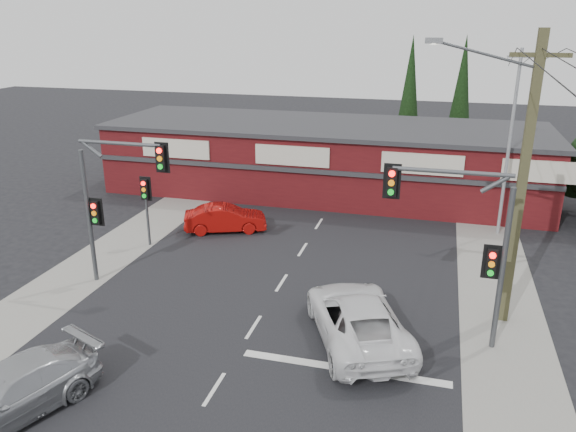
% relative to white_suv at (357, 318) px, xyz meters
% --- Properties ---
extents(ground, '(120.00, 120.00, 0.00)m').
position_rel_white_suv_xyz_m(ground, '(-3.61, -0.29, -0.81)').
color(ground, black).
rests_on(ground, ground).
extents(road_strip, '(14.00, 70.00, 0.01)m').
position_rel_white_suv_xyz_m(road_strip, '(-3.61, 4.71, -0.80)').
color(road_strip, black).
rests_on(road_strip, ground).
extents(verge_left, '(3.00, 70.00, 0.02)m').
position_rel_white_suv_xyz_m(verge_left, '(-12.11, 4.71, -0.80)').
color(verge_left, gray).
rests_on(verge_left, ground).
extents(verge_right, '(3.00, 70.00, 0.02)m').
position_rel_white_suv_xyz_m(verge_right, '(4.89, 4.71, -0.80)').
color(verge_right, gray).
rests_on(verge_right, ground).
extents(stop_line, '(6.50, 0.35, 0.01)m').
position_rel_white_suv_xyz_m(stop_line, '(-0.11, -1.79, -0.79)').
color(stop_line, silver).
rests_on(stop_line, ground).
extents(white_suv, '(4.75, 6.39, 1.61)m').
position_rel_white_suv_xyz_m(white_suv, '(0.00, 0.00, 0.00)').
color(white_suv, white).
rests_on(white_suv, ground).
extents(silver_suv, '(3.81, 5.40, 1.45)m').
position_rel_white_suv_xyz_m(silver_suv, '(-8.50, -6.29, -0.08)').
color(silver_suv, '#ACAFB1').
rests_on(silver_suv, ground).
extents(red_sedan, '(4.34, 2.82, 1.35)m').
position_rel_white_suv_xyz_m(red_sedan, '(-7.99, 8.44, -0.13)').
color(red_sedan, '#9D0C09').
rests_on(red_sedan, ground).
extents(lane_dashes, '(0.12, 41.42, 0.01)m').
position_rel_white_suv_xyz_m(lane_dashes, '(-3.61, 1.62, -0.79)').
color(lane_dashes, silver).
rests_on(lane_dashes, ground).
extents(shop_building, '(27.30, 8.40, 4.22)m').
position_rel_white_suv_xyz_m(shop_building, '(-4.60, 16.70, 1.33)').
color(shop_building, '#430D10').
rests_on(shop_building, ground).
extents(conifer_near, '(1.80, 1.80, 9.25)m').
position_rel_white_suv_xyz_m(conifer_near, '(-0.11, 23.71, 4.67)').
color(conifer_near, '#2D2116').
rests_on(conifer_near, ground).
extents(conifer_far, '(1.80, 1.80, 9.25)m').
position_rel_white_suv_xyz_m(conifer_far, '(3.39, 25.71, 4.67)').
color(conifer_far, '#2D2116').
rests_on(conifer_far, ground).
extents(traffic_mast_left, '(3.77, 0.27, 5.97)m').
position_rel_white_suv_xyz_m(traffic_mast_left, '(-10.03, 1.71, 3.12)').
color(traffic_mast_left, '#47494C').
rests_on(traffic_mast_left, ground).
extents(traffic_mast_right, '(3.96, 0.27, 5.97)m').
position_rel_white_suv_xyz_m(traffic_mast_right, '(3.26, 0.71, 3.14)').
color(traffic_mast_right, '#47494C').
rests_on(traffic_mast_right, ground).
extents(pedestal_signal, '(0.55, 0.27, 3.38)m').
position_rel_white_suv_xyz_m(pedestal_signal, '(-10.81, 5.72, 1.60)').
color(pedestal_signal, '#47494C').
rests_on(pedestal_signal, ground).
extents(utility_pole, '(4.38, 0.59, 10.00)m').
position_rel_white_suv_xyz_m(utility_pole, '(4.76, 2.70, 4.59)').
color(utility_pole, '#4D4A2B').
rests_on(utility_pole, ground).
extents(steel_pole, '(1.20, 0.16, 9.00)m').
position_rel_white_suv_xyz_m(steel_pole, '(5.39, 11.71, 3.90)').
color(steel_pole, gray).
rests_on(steel_pole, ground).
extents(power_lines, '(2.01, 29.00, 1.22)m').
position_rel_white_suv_xyz_m(power_lines, '(4.87, -2.76, 8.23)').
color(power_lines, black).
rests_on(power_lines, ground).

